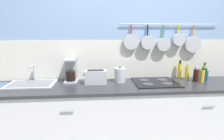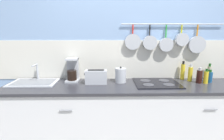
# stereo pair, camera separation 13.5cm
# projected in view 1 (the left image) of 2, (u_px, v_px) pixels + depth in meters

# --- Properties ---
(wall_back) EXTENTS (7.20, 0.15, 2.60)m
(wall_back) POSITION_uv_depth(u_px,v_px,m) (131.00, 53.00, 2.45)
(wall_back) COLOR #84A3CC
(wall_back) RESTS_ON ground_plane
(cabinet_base) EXTENTS (3.19, 0.60, 0.90)m
(cabinet_base) POSITION_uv_depth(u_px,v_px,m) (134.00, 120.00, 2.28)
(cabinet_base) COLOR silver
(cabinet_base) RESTS_ON ground_plane
(countertop) EXTENTS (3.23, 0.62, 0.03)m
(countertop) POSITION_uv_depth(u_px,v_px,m) (135.00, 86.00, 2.18)
(countertop) COLOR #2D2D33
(countertop) RESTS_ON cabinet_base
(sink_basin) EXTENTS (0.58, 0.38, 0.23)m
(sink_basin) POSITION_uv_depth(u_px,v_px,m) (32.00, 83.00, 2.18)
(sink_basin) COLOR #B7BABF
(sink_basin) RESTS_ON countertop
(coffee_maker) EXTENTS (0.16, 0.20, 0.30)m
(coffee_maker) POSITION_uv_depth(u_px,v_px,m) (71.00, 72.00, 2.30)
(coffee_maker) COLOR #B7BABF
(coffee_maker) RESTS_ON countertop
(toaster) EXTENTS (0.29, 0.14, 0.18)m
(toaster) POSITION_uv_depth(u_px,v_px,m) (96.00, 77.00, 2.20)
(toaster) COLOR #B7BABF
(toaster) RESTS_ON countertop
(kettle) EXTENTS (0.14, 0.14, 0.21)m
(kettle) POSITION_uv_depth(u_px,v_px,m) (120.00, 75.00, 2.28)
(kettle) COLOR #B7BABF
(kettle) RESTS_ON countertop
(cooktop) EXTENTS (0.55, 0.47, 0.01)m
(cooktop) POSITION_uv_depth(u_px,v_px,m) (155.00, 82.00, 2.26)
(cooktop) COLOR black
(cooktop) RESTS_ON countertop
(bottle_cooking_wine) EXTENTS (0.05, 0.05, 0.26)m
(bottle_cooking_wine) POSITION_uv_depth(u_px,v_px,m) (180.00, 70.00, 2.46)
(bottle_cooking_wine) COLOR yellow
(bottle_cooking_wine) RESTS_ON countertop
(bottle_dish_soap) EXTENTS (0.06, 0.06, 0.23)m
(bottle_dish_soap) POSITION_uv_depth(u_px,v_px,m) (187.00, 72.00, 2.39)
(bottle_dish_soap) COLOR yellow
(bottle_dish_soap) RESTS_ON countertop
(bottle_olive_oil) EXTENTS (0.07, 0.07, 0.20)m
(bottle_olive_oil) POSITION_uv_depth(u_px,v_px,m) (196.00, 75.00, 2.30)
(bottle_olive_oil) COLOR #33140F
(bottle_olive_oil) RESTS_ON countertop
(bottle_sesame_oil) EXTENTS (0.06, 0.06, 0.19)m
(bottle_sesame_oil) POSITION_uv_depth(u_px,v_px,m) (202.00, 76.00, 2.29)
(bottle_sesame_oil) COLOR yellow
(bottle_sesame_oil) RESTS_ON countertop
(bottle_hot_sauce) EXTENTS (0.07, 0.07, 0.17)m
(bottle_hot_sauce) POSITION_uv_depth(u_px,v_px,m) (205.00, 75.00, 2.35)
(bottle_hot_sauce) COLOR navy
(bottle_hot_sauce) RESTS_ON countertop
(bottle_vinegar) EXTENTS (0.05, 0.05, 0.22)m
(bottle_vinegar) POSITION_uv_depth(u_px,v_px,m) (204.00, 71.00, 2.49)
(bottle_vinegar) COLOR #BFB799
(bottle_vinegar) RESTS_ON countertop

